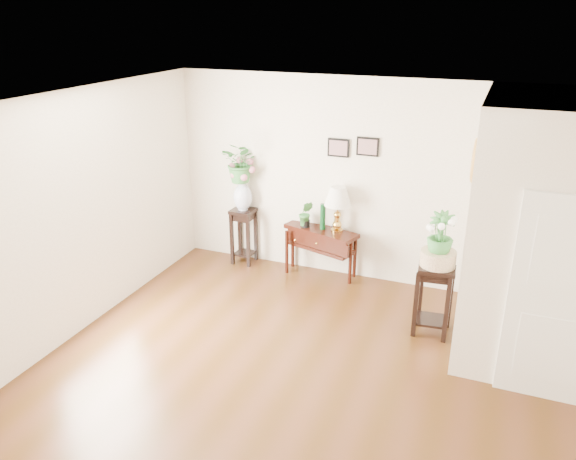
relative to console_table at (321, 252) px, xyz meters
The scene contains 19 objects.
floor 2.72m from the console_table, 72.40° to the right, with size 6.00×5.50×0.02m, color #4E2A16.
ceiling 3.64m from the console_table, 72.40° to the right, with size 6.00×5.50×0.02m, color white.
wall_back 1.34m from the console_table, 12.45° to the left, with size 6.00×0.02×2.80m, color white.
wall_left 3.53m from the console_table, 130.37° to the right, with size 0.02×5.50×2.80m, color white.
partition 3.20m from the console_table, 15.25° to the right, with size 1.80×1.95×2.80m, color white.
door 3.49m from the console_table, 31.62° to the right, with size 0.90×0.05×2.10m, color white.
art_print_left 1.51m from the console_table, 44.11° to the left, with size 0.30×0.02×0.25m, color black.
art_print_right 1.65m from the console_table, 15.81° to the left, with size 0.30×0.02×0.25m, color black.
wall_ornament 2.69m from the console_table, 18.74° to the right, with size 0.51×0.51×0.07m, color #DC9A4C.
console_table is the anchor object (origin of this frame).
table_lamp 0.74m from the console_table, ahead, with size 0.37×0.37×0.65m, color gold.
green_vase 0.53m from the console_table, ahead, with size 0.08×0.08×0.37m, color #0A3517.
potted_plant 0.59m from the console_table, behind, with size 0.20×0.16×0.37m, color #377F39.
plant_stand_a 1.21m from the console_table, behind, with size 0.33×0.33×0.84m, color black.
porcelain_vase 1.41m from the console_table, behind, with size 0.27×0.27×0.47m, color white, non-canonical shape.
lily_arrangement 1.69m from the console_table, behind, with size 0.53×0.46×0.59m, color #377F39.
plant_stand_b 1.97m from the console_table, 29.51° to the right, with size 0.41×0.41×0.87m, color black.
ceramic_bowl 2.06m from the console_table, 29.51° to the right, with size 0.40×0.40×0.18m, color beige.
narcissus 2.16m from the console_table, 29.51° to the right, with size 0.29×0.29×0.52m, color #377F39.
Camera 1 is at (1.45, -4.41, 3.60)m, focal length 35.00 mm.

